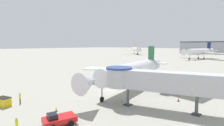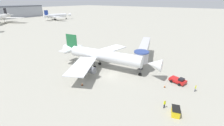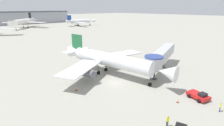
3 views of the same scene
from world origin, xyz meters
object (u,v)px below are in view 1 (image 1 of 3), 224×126
at_px(service_container_yellow, 3,102).
at_px(background_jet_navy_tail, 200,52).
at_px(main_airplane, 133,71).
at_px(pushback_tug_red, 59,119).
at_px(ground_crew_marshaller, 17,124).
at_px(ground_crew_wing_walker, 20,98).
at_px(jet_bridge, 164,81).
at_px(traffic_cone_near_nose, 56,109).
at_px(traffic_cone_port_wing, 93,81).
at_px(background_jet_orange_tail, 136,49).
at_px(traffic_cone_starboard_wing, 178,99).

xyz_separation_m(service_container_yellow, background_jet_navy_tail, (-4.87, 113.50, 4.16)).
distance_m(main_airplane, pushback_tug_red, 21.05).
distance_m(ground_crew_marshaller, ground_crew_wing_walker, 10.26).
bearing_deg(background_jet_navy_tail, service_container_yellow, -74.27).
xyz_separation_m(main_airplane, service_container_yellow, (-7.82, -22.92, -3.13)).
distance_m(jet_bridge, pushback_tug_red, 14.98).
xyz_separation_m(main_airplane, traffic_cone_near_nose, (0.10, -18.50, -3.52)).
height_order(main_airplane, ground_crew_marshaller, main_airplane).
xyz_separation_m(traffic_cone_port_wing, background_jet_orange_tail, (-65.04, 112.01, 4.32)).
height_order(service_container_yellow, traffic_cone_port_wing, service_container_yellow).
relative_size(traffic_cone_near_nose, background_jet_orange_tail, 0.03).
xyz_separation_m(jet_bridge, ground_crew_wing_walker, (-18.24, -13.07, -3.27)).
bearing_deg(service_container_yellow, traffic_cone_starboard_wing, 47.49).
distance_m(main_airplane, background_jet_orange_tail, 133.31).
height_order(pushback_tug_red, ground_crew_marshaller, ground_crew_marshaller).
xyz_separation_m(traffic_cone_near_nose, ground_crew_wing_walker, (-7.27, -2.23, 0.69)).
relative_size(traffic_cone_port_wing, background_jet_navy_tail, 0.02).
distance_m(main_airplane, ground_crew_wing_walker, 22.11).
xyz_separation_m(pushback_tug_red, traffic_cone_port_wing, (-14.70, 18.15, -0.29)).
xyz_separation_m(service_container_yellow, traffic_cone_near_nose, (7.92, 4.42, -0.39)).
height_order(jet_bridge, traffic_cone_near_nose, jet_bridge).
distance_m(traffic_cone_starboard_wing, ground_crew_wing_walker, 25.97).
bearing_deg(ground_crew_wing_walker, traffic_cone_port_wing, 138.17).
bearing_deg(background_jet_navy_tail, jet_bridge, -63.12).
relative_size(pushback_tug_red, background_jet_orange_tail, 0.19).
bearing_deg(jet_bridge, pushback_tug_red, -138.22).
bearing_deg(background_jet_navy_tail, main_airplane, -68.74).
relative_size(traffic_cone_near_nose, traffic_cone_starboard_wing, 0.93).
bearing_deg(ground_crew_wing_walker, jet_bridge, 73.20).
xyz_separation_m(ground_crew_marshaller, background_jet_navy_tail, (-15.09, 115.03, 3.90)).
relative_size(main_airplane, traffic_cone_near_nose, 46.36).
relative_size(main_airplane, ground_crew_wing_walker, 17.49).
distance_m(pushback_tug_red, ground_crew_wing_walker, 11.26).
distance_m(traffic_cone_port_wing, traffic_cone_starboard_wing, 21.72).
relative_size(main_airplane, traffic_cone_port_wing, 37.71).
distance_m(main_airplane, background_jet_navy_tail, 91.47).
height_order(ground_crew_marshaller, ground_crew_wing_walker, ground_crew_wing_walker).
bearing_deg(ground_crew_wing_walker, pushback_tug_red, 39.20).
distance_m(traffic_cone_port_wing, ground_crew_wing_walker, 18.80).
bearing_deg(service_container_yellow, main_airplane, 71.15).
distance_m(pushback_tug_red, traffic_cone_near_nose, 4.43).
xyz_separation_m(jet_bridge, background_jet_orange_tail, (-86.73, 117.41, 0.44)).
bearing_deg(ground_crew_marshaller, background_jet_orange_tail, -68.05).
distance_m(traffic_cone_starboard_wing, background_jet_navy_tail, 95.96).
bearing_deg(service_container_yellow, ground_crew_wing_walker, 73.44).
relative_size(pushback_tug_red, ground_crew_wing_walker, 2.39).
xyz_separation_m(traffic_cone_port_wing, traffic_cone_starboard_wing, (21.72, -0.02, -0.05)).
height_order(jet_bridge, ground_crew_marshaller, jet_bridge).
distance_m(jet_bridge, ground_crew_marshaller, 19.20).
bearing_deg(background_jet_navy_tail, ground_crew_wing_walker, -73.88).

